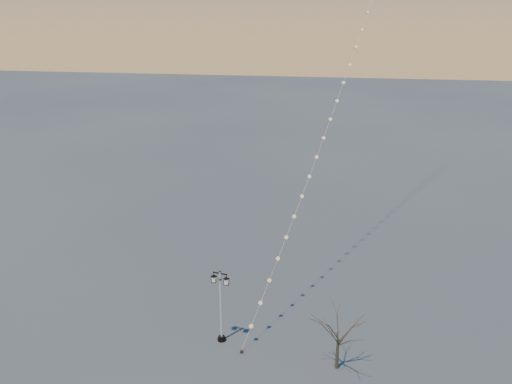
# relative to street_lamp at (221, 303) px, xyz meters

# --- Properties ---
(ground) EXTENTS (300.00, 300.00, 0.00)m
(ground) POSITION_rel_street_lamp_xyz_m (1.43, -2.56, -3.13)
(ground) COLOR #404241
(ground) RESTS_ON ground
(street_lamp) EXTENTS (1.42, 0.68, 5.65)m
(street_lamp) POSITION_rel_street_lamp_xyz_m (0.00, 0.00, 0.00)
(street_lamp) COLOR black
(street_lamp) RESTS_ON ground
(bare_tree) EXTENTS (2.57, 2.57, 4.26)m
(bare_tree) POSITION_rel_street_lamp_xyz_m (8.20, -1.71, -0.17)
(bare_tree) COLOR #413524
(bare_tree) RESTS_ON ground
(kite_train) EXTENTS (14.13, 37.80, 40.87)m
(kite_train) POSITION_rel_street_lamp_xyz_m (8.44, 17.42, 17.21)
(kite_train) COLOR black
(kite_train) RESTS_ON ground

